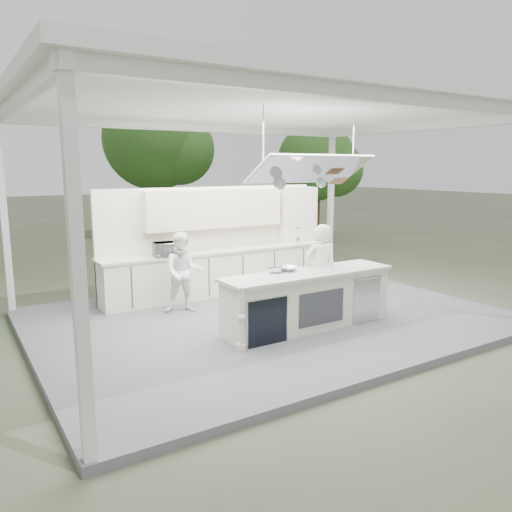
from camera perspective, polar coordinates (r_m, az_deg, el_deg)
ground at (r=9.17m, az=1.40°, el=-7.51°), size 90.00×90.00×0.00m
stage_deck at (r=9.15m, az=1.41°, el=-7.16°), size 8.00×6.00×0.12m
tent at (r=8.78m, az=1.58°, el=16.22°), size 8.20×6.20×3.86m
demo_island at (r=8.39m, az=5.89°, el=-5.01°), size 3.10×0.79×0.95m
back_counter at (r=10.60m, az=-4.26°, el=-1.76°), size 5.08×0.72×0.95m
back_wall_unit at (r=10.84m, az=-2.78°, el=3.75°), size 5.05×0.48×2.25m
tree_cluster at (r=17.69m, az=-17.15°, el=11.37°), size 19.55×9.40×5.85m
head_chef at (r=8.84m, az=7.37°, el=-1.81°), size 0.69×0.52×1.69m
sous_chef at (r=9.29m, az=-8.30°, el=-1.87°), size 0.88×0.79×1.49m
toaster_oven at (r=9.80m, az=-10.17°, el=0.76°), size 0.56×0.43×0.28m
bowl_large at (r=8.35m, az=3.71°, el=-1.44°), size 0.40×0.40×0.08m
bowl_small at (r=8.20m, az=2.20°, el=-1.63°), size 0.33×0.33×0.08m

